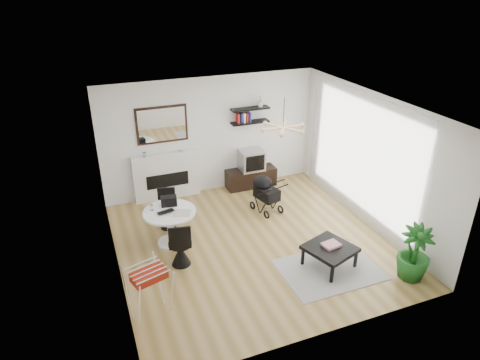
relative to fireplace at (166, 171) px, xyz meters
name	(u,v)px	position (x,y,z in m)	size (l,w,h in m)	color
floor	(253,243)	(1.10, -2.42, -0.69)	(5.00, 5.00, 0.00)	olive
ceiling	(255,107)	(1.10, -2.42, 2.01)	(5.00, 5.00, 0.00)	white
wall_back	(211,136)	(1.10, 0.08, 0.66)	(5.00, 5.00, 0.00)	white
wall_left	(110,205)	(-1.40, -2.42, 0.66)	(5.00, 5.00, 0.00)	white
wall_right	(369,160)	(3.60, -2.42, 0.66)	(5.00, 5.00, 0.00)	white
sheer_curtain	(359,157)	(3.50, -2.22, 0.66)	(0.04, 3.60, 2.60)	white
fireplace	(166,171)	(0.00, 0.00, 0.00)	(1.50, 0.17, 2.16)	white
shelf_lower	(250,122)	(2.01, -0.05, 0.91)	(0.90, 0.25, 0.04)	black
shelf_upper	(250,109)	(2.01, -0.05, 1.23)	(0.90, 0.25, 0.04)	black
pendant_lamp	(283,128)	(1.80, -2.12, 1.46)	(0.90, 0.90, 0.10)	#DFA675
tv_console	(251,178)	(2.01, -0.14, -0.46)	(1.21, 0.42, 0.45)	black
crt_tv	(251,160)	(2.02, -0.15, 0.01)	(0.56, 0.49, 0.49)	#A8A8AA
dining_table	(170,222)	(-0.36, -1.88, -0.21)	(0.98, 0.98, 0.72)	white
laptop	(167,213)	(-0.42, -1.96, 0.05)	(0.32, 0.21, 0.03)	black
black_bag	(169,201)	(-0.31, -1.65, 0.12)	(0.30, 0.18, 0.18)	black
newspaper	(182,213)	(-0.16, -2.03, 0.04)	(0.32, 0.26, 0.01)	silver
drinking_glass	(152,208)	(-0.65, -1.72, 0.09)	(0.06, 0.06, 0.11)	white
chair_far	(168,216)	(-0.28, -1.26, -0.43)	(0.41, 0.43, 0.82)	black
chair_near	(181,251)	(-0.35, -2.59, -0.41)	(0.44, 0.45, 0.88)	black
drying_rack	(149,291)	(-1.08, -3.62, -0.24)	(0.70, 0.67, 0.85)	white
stroller	(265,195)	(1.85, -1.34, -0.32)	(0.59, 0.77, 0.86)	black
rug	(329,270)	(2.03, -3.69, -0.68)	(1.70, 1.23, 0.01)	#9B9B9B
coffee_table	(330,249)	(2.07, -3.58, -0.33)	(0.96, 0.96, 0.39)	black
magazines	(331,245)	(2.10, -3.55, -0.26)	(0.30, 0.23, 0.04)	#D13450
potted_plant	(414,253)	(3.20, -4.35, -0.19)	(0.55, 0.55, 0.99)	#19591B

